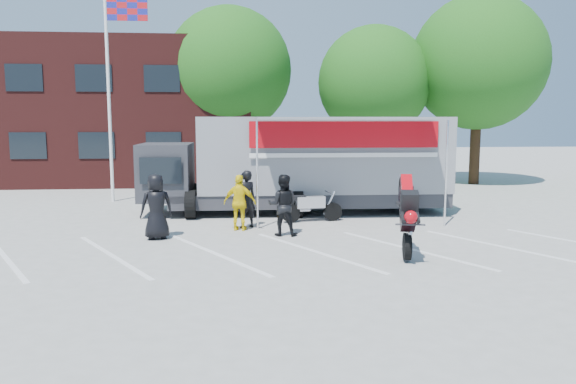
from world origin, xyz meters
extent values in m
plane|color=#A8A8A3|center=(0.00, 0.00, 0.00)|extent=(100.00, 100.00, 0.00)
cube|color=white|center=(0.00, 1.00, 0.01)|extent=(18.09, 13.33, 0.01)
cube|color=#481917|center=(-10.00, 18.00, 3.50)|extent=(18.00, 8.00, 7.00)
cylinder|color=white|center=(-6.50, 10.00, 4.00)|extent=(0.12, 0.12, 8.00)
cube|color=red|center=(-5.70, 10.00, 7.30)|extent=(1.50, 0.04, 0.90)
cylinder|color=#382314|center=(-2.00, 16.00, 1.62)|extent=(0.50, 0.50, 3.24)
sphere|color=#1D5214|center=(-2.00, 16.00, 5.58)|extent=(6.12, 6.12, 6.12)
cylinder|color=#382314|center=(5.00, 15.00, 1.44)|extent=(0.50, 0.50, 2.88)
sphere|color=#1D5214|center=(5.00, 15.00, 4.96)|extent=(5.44, 5.44, 5.44)
cylinder|color=#382314|center=(10.00, 14.50, 1.71)|extent=(0.50, 0.50, 3.42)
sphere|color=#1D5214|center=(10.00, 14.50, 5.89)|extent=(6.46, 6.46, 6.46)
imported|color=black|center=(-3.81, 2.80, 0.88)|extent=(0.98, 0.78, 1.76)
imported|color=black|center=(-1.41, 4.19, 0.85)|extent=(0.73, 0.63, 1.70)
imported|color=black|center=(-0.42, 2.96, 0.84)|extent=(0.92, 0.77, 1.69)
imported|color=yellow|center=(-1.59, 3.78, 0.81)|extent=(1.01, 0.61, 1.61)
camera|label=1|loc=(-1.64, -12.17, 3.18)|focal=35.00mm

